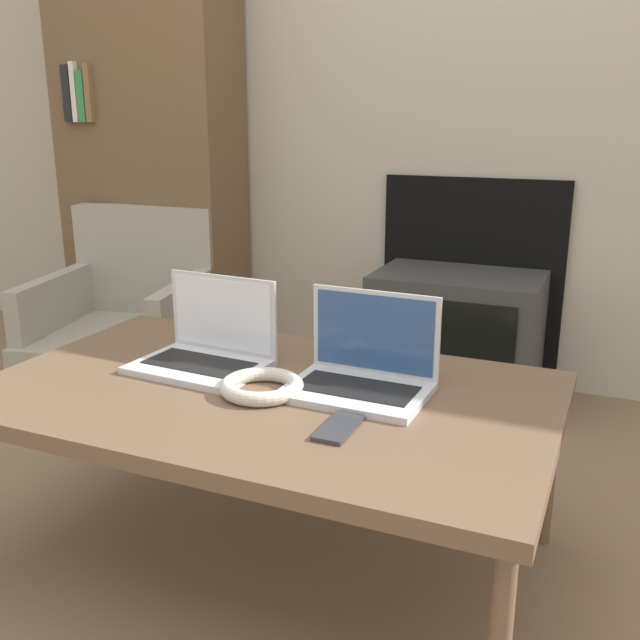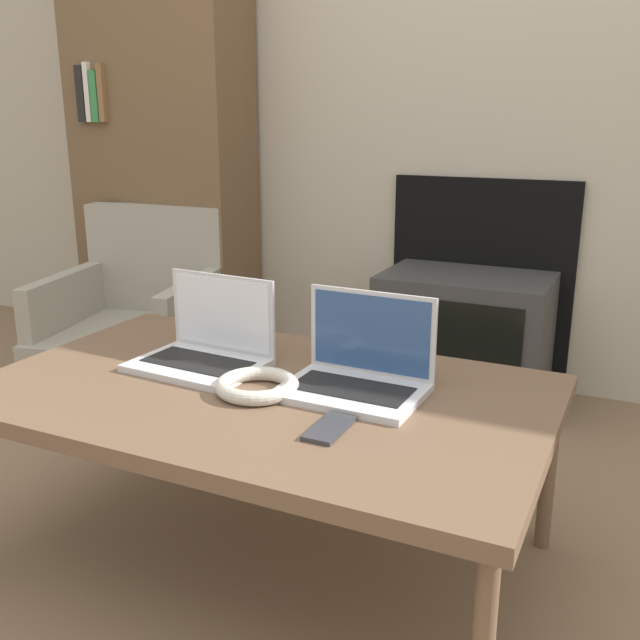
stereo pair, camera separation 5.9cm
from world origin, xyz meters
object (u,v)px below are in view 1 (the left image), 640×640
(headphones, at_px, (262,386))
(phone, at_px, (338,428))
(laptop_right, at_px, (363,370))
(laptop_left, at_px, (208,347))
(armchair, at_px, (131,302))
(tv, at_px, (456,336))

(headphones, distance_m, phone, 0.25)
(headphones, bearing_deg, laptop_right, 29.73)
(laptop_left, height_order, phone, laptop_left)
(phone, relative_size, armchair, 0.17)
(phone, distance_m, armchair, 1.67)
(headphones, height_order, phone, headphones)
(armchair, bearing_deg, tv, 0.26)
(laptop_left, relative_size, tv, 0.53)
(armchair, bearing_deg, phone, -51.54)
(laptop_left, xyz_separation_m, tv, (0.35, 1.11, -0.25))
(laptop_left, relative_size, laptop_right, 1.03)
(laptop_right, distance_m, tv, 1.14)
(laptop_right, height_order, armchair, armchair)
(headphones, bearing_deg, tv, 83.05)
(headphones, relative_size, tv, 0.31)
(tv, bearing_deg, armchair, -166.78)
(laptop_left, height_order, laptop_right, same)
(laptop_right, bearing_deg, tv, 93.46)
(tv, height_order, armchair, armchair)
(phone, bearing_deg, headphones, 154.14)
(tv, bearing_deg, phone, -86.85)
(tv, relative_size, armchair, 0.77)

